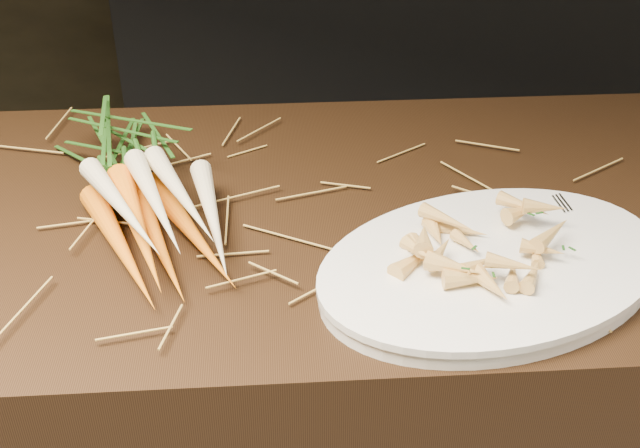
{
  "coord_description": "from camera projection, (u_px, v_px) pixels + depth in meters",
  "views": [
    {
      "loc": [
        -0.1,
        -0.66,
        1.49
      ],
      "look_at": [
        -0.05,
        0.16,
        0.96
      ],
      "focal_mm": 45.0,
      "sensor_mm": 36.0,
      "label": 1
    }
  ],
  "objects": [
    {
      "name": "roasted_veg_heap",
      "position": [
        495.0,
        245.0,
        0.96
      ],
      "size": [
        0.26,
        0.23,
        0.05
      ],
      "primitive_type": null,
      "rotation": [
        0.0,
        0.0,
        0.37
      ],
      "color": "#B57E3A",
      "rests_on": "serving_platter"
    },
    {
      "name": "back_counter",
      "position": [
        377.0,
        48.0,
        2.98
      ],
      "size": [
        1.82,
        0.62,
        0.84
      ],
      "color": "black",
      "rests_on": "ground"
    },
    {
      "name": "serving_platter",
      "position": [
        491.0,
        270.0,
        0.98
      ],
      "size": [
        0.53,
        0.44,
        0.02
      ],
      "primitive_type": null,
      "rotation": [
        0.0,
        0.0,
        0.37
      ],
      "color": "white",
      "rests_on": "main_counter"
    },
    {
      "name": "straw_bedding",
      "position": [
        348.0,
        199.0,
        1.13
      ],
      "size": [
        1.4,
        0.6,
        0.02
      ],
      "primitive_type": null,
      "color": "#AE8432",
      "rests_on": "main_counter"
    },
    {
      "name": "root_veg_bunch",
      "position": [
        129.0,
        169.0,
        1.13
      ],
      "size": [
        0.33,
        0.53,
        0.1
      ],
      "rotation": [
        0.0,
        0.0,
        0.35
      ],
      "color": "#CC6416",
      "rests_on": "main_counter"
    },
    {
      "name": "serving_fork",
      "position": [
        606.0,
        238.0,
        1.02
      ],
      "size": [
        0.03,
        0.17,
        0.0
      ],
      "primitive_type": "cube",
      "rotation": [
        0.0,
        0.0,
        0.07
      ],
      "color": "silver",
      "rests_on": "serving_platter"
    },
    {
      "name": "main_counter",
      "position": [
        343.0,
        427.0,
        1.38
      ],
      "size": [
        2.4,
        0.7,
        0.9
      ],
      "primitive_type": "cube",
      "color": "black",
      "rests_on": "ground"
    }
  ]
}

